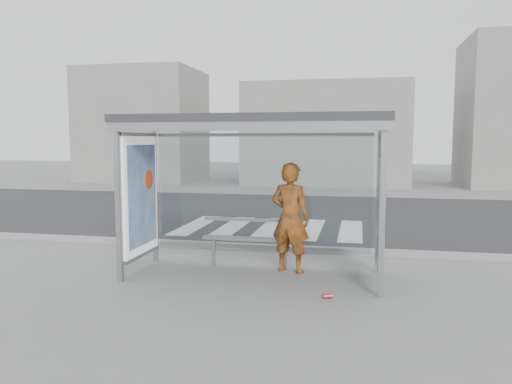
# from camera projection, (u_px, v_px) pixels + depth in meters

# --- Properties ---
(ground) EXTENTS (80.00, 80.00, 0.00)m
(ground) POSITION_uv_depth(u_px,v_px,m) (253.00, 276.00, 8.18)
(ground) COLOR slate
(ground) RESTS_ON ground
(road) EXTENTS (30.00, 10.00, 0.01)m
(road) POSITION_uv_depth(u_px,v_px,m) (302.00, 214.00, 14.99)
(road) COLOR #27272A
(road) RESTS_ON ground
(curb) EXTENTS (30.00, 0.18, 0.12)m
(curb) POSITION_uv_depth(u_px,v_px,m) (273.00, 248.00, 10.07)
(curb) COLOR gray
(curb) RESTS_ON ground
(crosswalk) EXTENTS (4.55, 3.00, 0.00)m
(crosswalk) POSITION_uv_depth(u_px,v_px,m) (271.00, 228.00, 12.66)
(crosswalk) COLOR silver
(crosswalk) RESTS_ON ground
(bus_shelter) EXTENTS (4.25, 1.65, 2.62)m
(bus_shelter) POSITION_uv_depth(u_px,v_px,m) (232.00, 155.00, 8.11)
(bus_shelter) COLOR gray
(bus_shelter) RESTS_ON ground
(building_left) EXTENTS (6.00, 5.00, 6.00)m
(building_left) POSITION_uv_depth(u_px,v_px,m) (144.00, 126.00, 27.42)
(building_left) COLOR gray
(building_left) RESTS_ON ground
(building_center) EXTENTS (8.00, 5.00, 5.00)m
(building_center) POSITION_uv_depth(u_px,v_px,m) (327.00, 134.00, 25.44)
(building_center) COLOR gray
(building_center) RESTS_ON ground
(person) EXTENTS (0.77, 0.61, 1.86)m
(person) POSITION_uv_depth(u_px,v_px,m) (290.00, 217.00, 8.38)
(person) COLOR #C26112
(person) RESTS_ON ground
(bench) EXTENTS (1.66, 0.21, 0.86)m
(bench) POSITION_uv_depth(u_px,v_px,m) (249.00, 238.00, 8.73)
(bench) COLOR slate
(bench) RESTS_ON ground
(soda_can) EXTENTS (0.15, 0.12, 0.07)m
(soda_can) POSITION_uv_depth(u_px,v_px,m) (328.00, 296.00, 7.03)
(soda_can) COLOR #D33E4D
(soda_can) RESTS_ON ground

